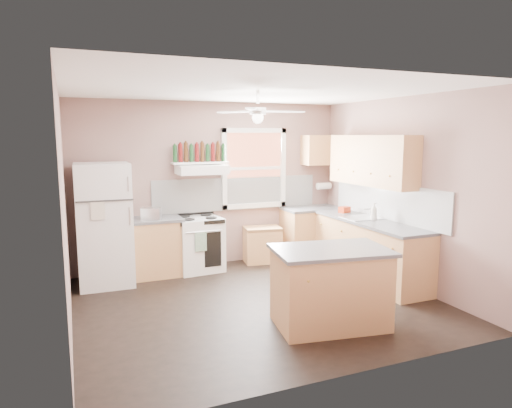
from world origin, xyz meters
name	(u,v)px	position (x,y,z in m)	size (l,w,h in m)	color
floor	(258,302)	(0.00, 0.00, 0.00)	(4.50, 4.50, 0.00)	black
ceiling	(258,90)	(0.00, 0.00, 2.70)	(4.50, 4.50, 0.00)	white
wall_back	(211,184)	(0.00, 2.02, 1.35)	(4.50, 0.05, 2.70)	#83635B
wall_right	(403,192)	(2.27, 0.00, 1.35)	(0.05, 4.00, 2.70)	#83635B
wall_left	(62,211)	(-2.27, 0.00, 1.35)	(0.05, 4.00, 2.70)	#83635B
backsplash_back	(237,194)	(0.45, 1.99, 1.18)	(2.90, 0.03, 0.55)	white
backsplash_right	(386,201)	(2.23, 0.30, 1.18)	(0.03, 2.60, 0.55)	white
window_view	(254,168)	(0.75, 1.98, 1.60)	(1.00, 0.02, 1.20)	brown
window_frame	(254,168)	(0.75, 1.96, 1.60)	(1.16, 0.07, 1.36)	white
refrigerator	(104,225)	(-1.75, 1.53, 0.88)	(0.75, 0.73, 1.77)	white
base_cabinet_left	(152,248)	(-1.06, 1.70, 0.43)	(0.90, 0.60, 0.86)	tan
counter_left	(151,220)	(-1.06, 1.70, 0.88)	(0.92, 0.62, 0.04)	#4B4B4D
toaster	(151,214)	(-1.07, 1.59, 0.99)	(0.28, 0.16, 0.18)	silver
stove	(198,244)	(-0.33, 1.70, 0.43)	(0.70, 0.64, 0.86)	white
range_hood	(202,170)	(-0.23, 1.75, 1.62)	(0.78, 0.50, 0.14)	white
bottle_shelf	(200,163)	(-0.23, 1.87, 1.72)	(0.90, 0.26, 0.03)	white
cart	(262,245)	(0.82, 1.75, 0.30)	(0.61, 0.41, 0.61)	tan
base_cabinet_corner	(312,234)	(1.75, 1.70, 0.43)	(1.00, 0.60, 0.86)	tan
base_cabinet_right	(369,251)	(1.95, 0.30, 0.43)	(0.60, 2.20, 0.86)	tan
counter_corner	(312,209)	(1.75, 1.70, 0.88)	(1.02, 0.62, 0.04)	#4B4B4D
counter_right	(370,221)	(1.94, 0.30, 0.88)	(0.62, 2.22, 0.04)	#4B4B4D
sink	(362,218)	(1.94, 0.50, 0.90)	(0.55, 0.45, 0.03)	silver
faucet	(370,213)	(2.10, 0.50, 0.97)	(0.03, 0.03, 0.14)	silver
upper_cabinet_right	(371,160)	(2.08, 0.50, 1.78)	(0.33, 1.80, 0.76)	tan
upper_cabinet_corner	(320,150)	(1.95, 1.83, 1.90)	(0.60, 0.33, 0.52)	tan
paper_towel	(324,186)	(2.07, 1.86, 1.25)	(0.12, 0.12, 0.26)	white
island	(330,289)	(0.49, -0.98, 0.43)	(1.21, 0.76, 0.86)	tan
island_top	(331,250)	(0.49, -0.98, 0.88)	(1.28, 0.84, 0.04)	#4B4B4D
ceiling_fan_hub	(258,111)	(0.00, 0.00, 2.45)	(0.20, 0.20, 0.08)	white
soap_bottle	(374,212)	(1.98, 0.26, 1.03)	(0.10, 0.10, 0.26)	silver
red_caddy	(344,210)	(1.97, 1.02, 0.95)	(0.18, 0.12, 0.10)	#B42D0F
wine_bottles	(200,153)	(-0.23, 1.87, 1.88)	(0.86, 0.06, 0.31)	#143819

